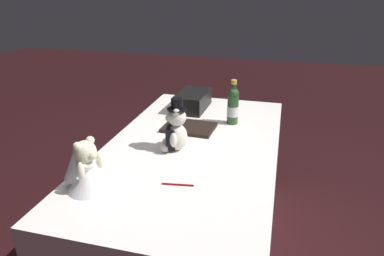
{
  "coord_description": "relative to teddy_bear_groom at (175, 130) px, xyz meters",
  "views": [
    {
      "loc": [
        1.68,
        0.44,
        1.56
      ],
      "look_at": [
        0.0,
        0.0,
        0.83
      ],
      "focal_mm": 32.57,
      "sensor_mm": 36.0,
      "label": 1
    }
  ],
  "objects": [
    {
      "name": "champagne_bottle",
      "position": [
        -0.45,
        0.24,
        0.01
      ],
      "size": [
        0.07,
        0.07,
        0.28
      ],
      "color": "#274E24",
      "rests_on": "reception_table"
    },
    {
      "name": "teddy_bear_groom",
      "position": [
        0.0,
        0.0,
        0.0
      ],
      "size": [
        0.16,
        0.15,
        0.29
      ],
      "color": "beige",
      "rests_on": "reception_table"
    },
    {
      "name": "guestbook",
      "position": [
        -0.29,
        -0.0,
        -0.1
      ],
      "size": [
        0.24,
        0.32,
        0.02
      ],
      "primitive_type": "cube",
      "rotation": [
        0.0,
        0.0,
        -0.06
      ],
      "color": "black",
      "rests_on": "reception_table"
    },
    {
      "name": "signing_pen",
      "position": [
        0.34,
        0.12,
        -0.11
      ],
      "size": [
        0.03,
        0.15,
        0.01
      ],
      "color": "maroon",
      "rests_on": "reception_table"
    },
    {
      "name": "ground_plane",
      "position": [
        -0.08,
        0.07,
        -0.84
      ],
      "size": [
        12.0,
        12.0,
        0.0
      ],
      "primitive_type": "plane",
      "color": "black"
    },
    {
      "name": "teddy_bear_bride",
      "position": [
        0.46,
        -0.27,
        -0.01
      ],
      "size": [
        0.2,
        0.24,
        0.24
      ],
      "color": "white",
      "rests_on": "reception_table"
    },
    {
      "name": "gift_case_black",
      "position": [
        -0.66,
        -0.08,
        -0.05
      ],
      "size": [
        0.34,
        0.21,
        0.12
      ],
      "color": "black",
      "rests_on": "reception_table"
    },
    {
      "name": "reception_table",
      "position": [
        -0.08,
        0.07,
        -0.48
      ],
      "size": [
        1.71,
        0.93,
        0.73
      ],
      "primitive_type": "cube",
      "color": "white",
      "rests_on": "ground_plane"
    }
  ]
}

